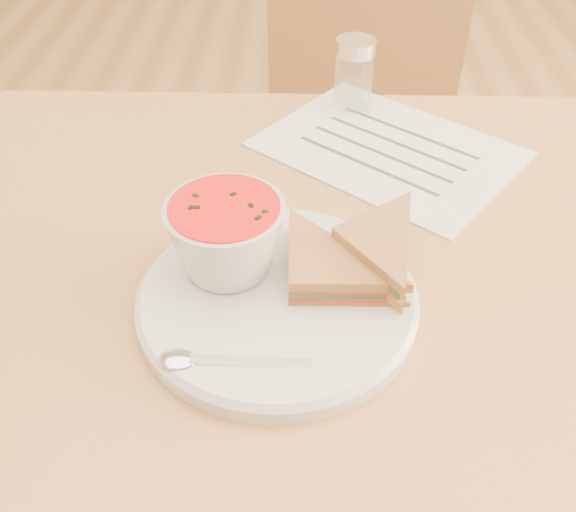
# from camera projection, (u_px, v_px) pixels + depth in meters

# --- Properties ---
(dining_table) EXTENTS (1.00, 0.70, 0.75)m
(dining_table) POSITION_uv_depth(u_px,v_px,m) (323.00, 433.00, 0.96)
(dining_table) COLOR #97502F
(dining_table) RESTS_ON floor
(chair_far) EXTENTS (0.41, 0.41, 0.89)m
(chair_far) POSITION_uv_depth(u_px,v_px,m) (359.00, 187.00, 1.32)
(chair_far) COLOR brown
(chair_far) RESTS_ON floor
(plate) EXTENTS (0.29, 0.29, 0.02)m
(plate) POSITION_uv_depth(u_px,v_px,m) (277.00, 301.00, 0.63)
(plate) COLOR silver
(plate) RESTS_ON dining_table
(soup_bowl) EXTENTS (0.14, 0.14, 0.08)m
(soup_bowl) POSITION_uv_depth(u_px,v_px,m) (227.00, 240.00, 0.63)
(soup_bowl) COLOR silver
(soup_bowl) RESTS_ON plate
(sandwich_half_a) EXTENTS (0.12, 0.12, 0.04)m
(sandwich_half_a) POSITION_uv_depth(u_px,v_px,m) (288.00, 297.00, 0.60)
(sandwich_half_a) COLOR #AA6A3C
(sandwich_half_a) RESTS_ON plate
(sandwich_half_b) EXTENTS (0.15, 0.15, 0.03)m
(sandwich_half_b) POSITION_uv_depth(u_px,v_px,m) (331.00, 240.00, 0.65)
(sandwich_half_b) COLOR #AA6A3C
(sandwich_half_b) RESTS_ON plate
(spoon) EXTENTS (0.17, 0.04, 0.01)m
(spoon) POSITION_uv_depth(u_px,v_px,m) (235.00, 362.00, 0.56)
(spoon) COLOR silver
(spoon) RESTS_ON plate
(paper_menu) EXTENTS (0.39, 0.38, 0.00)m
(paper_menu) POSITION_uv_depth(u_px,v_px,m) (388.00, 149.00, 0.86)
(paper_menu) COLOR white
(paper_menu) RESTS_ON dining_table
(condiment_shaker) EXTENTS (0.06, 0.06, 0.10)m
(condiment_shaker) POSITION_uv_depth(u_px,v_px,m) (354.00, 74.00, 0.91)
(condiment_shaker) COLOR silver
(condiment_shaker) RESTS_ON dining_table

